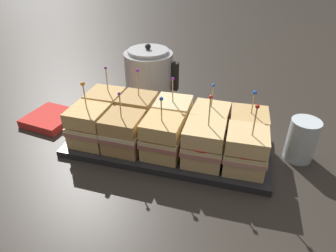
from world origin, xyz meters
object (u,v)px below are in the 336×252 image
object	(u,v)px
sandwich_back_far_left	(106,108)
napkin_stack	(51,118)
sandwich_front_center	(163,137)
sandwich_back_far_right	(248,129)
sandwich_front_far_right	(246,151)
sandwich_back_center	(173,117)
drinking_glass	(302,140)
kettle_steel	(149,75)
sandwich_front_far_left	(89,126)
serving_platter	(168,145)
sandwich_back_left	(138,113)
sandwich_front_left	(124,132)
sandwich_back_right	(210,124)
sandwich_front_right	(204,144)

from	to	relation	value
sandwich_back_far_left	napkin_stack	world-z (taller)	sandwich_back_far_left
sandwich_front_center	sandwich_back_far_right	xyz separation A→B (m)	(0.21, 0.10, -0.00)
sandwich_front_far_right	sandwich_back_center	world-z (taller)	sandwich_front_far_right
sandwich_back_far_right	drinking_glass	bearing A→B (deg)	0.46
sandwich_front_center	napkin_stack	xyz separation A→B (m)	(-0.40, 0.09, -0.06)
sandwich_back_center	sandwich_front_center	bearing A→B (deg)	-89.41
sandwich_back_center	kettle_steel	size ratio (longest dim) A/B	0.89
sandwich_front_far_left	kettle_steel	xyz separation A→B (m)	(0.06, 0.34, 0.02)
serving_platter	sandwich_back_left	size ratio (longest dim) A/B	3.02
sandwich_front_left	sandwich_back_left	xyz separation A→B (m)	(0.00, 0.11, 0.00)
sandwich_front_left	sandwich_back_right	xyz separation A→B (m)	(0.21, 0.10, 0.00)
sandwich_front_left	sandwich_back_far_right	size ratio (longest dim) A/B	1.03
sandwich_back_center	sandwich_front_left	bearing A→B (deg)	-134.57
sandwich_front_far_right	kettle_steel	xyz separation A→B (m)	(-0.36, 0.34, 0.02)
serving_platter	kettle_steel	bearing A→B (deg)	117.38
napkin_stack	sandwich_back_far_right	bearing A→B (deg)	1.27
napkin_stack	sandwich_back_left	bearing A→B (deg)	2.90
sandwich_front_far_right	sandwich_front_right	bearing A→B (deg)	-179.90
sandwich_front_right	napkin_stack	bearing A→B (deg)	170.05
sandwich_front_far_right	kettle_steel	bearing A→B (deg)	136.29
drinking_glass	napkin_stack	distance (m)	0.75
sandwich_front_center	sandwich_back_left	xyz separation A→B (m)	(-0.11, 0.10, 0.00)
sandwich_front_center	sandwich_front_far_right	bearing A→B (deg)	-0.29
napkin_stack	sandwich_front_left	bearing A→B (deg)	-17.10
sandwich_front_center	kettle_steel	world-z (taller)	kettle_steel
sandwich_back_left	sandwich_front_far_right	bearing A→B (deg)	-18.31
sandwich_front_right	sandwich_front_far_right	world-z (taller)	sandwich_front_right
sandwich_front_far_right	kettle_steel	world-z (taller)	sandwich_front_far_right
sandwich_back_right	drinking_glass	xyz separation A→B (m)	(0.24, 0.00, -0.01)
sandwich_back_left	sandwich_front_far_left	bearing A→B (deg)	-134.47
sandwich_front_right	sandwich_back_far_right	xyz separation A→B (m)	(0.10, 0.10, -0.00)
sandwich_front_far_left	sandwich_front_left	world-z (taller)	sandwich_front_far_left
sandwich_back_far_right	drinking_glass	world-z (taller)	sandwich_back_far_right
sandwich_front_right	sandwich_back_center	distance (m)	0.15
sandwich_front_right	sandwich_back_right	size ratio (longest dim) A/B	1.11
sandwich_front_left	sandwich_back_center	world-z (taller)	sandwich_back_center
sandwich_back_center	sandwich_back_far_left	bearing A→B (deg)	179.94
sandwich_back_far_left	drinking_glass	distance (m)	0.56
napkin_stack	kettle_steel	bearing A→B (deg)	45.39
sandwich_front_left	sandwich_front_right	xyz separation A→B (m)	(0.21, 0.00, 0.00)
sandwich_front_center	kettle_steel	size ratio (longest dim) A/B	0.86
kettle_steel	napkin_stack	xyz separation A→B (m)	(-0.25, -0.25, -0.08)
sandwich_back_center	kettle_steel	bearing A→B (deg)	122.32
sandwich_back_left	sandwich_back_right	xyz separation A→B (m)	(0.21, -0.00, -0.00)
sandwich_front_far_right	sandwich_back_left	size ratio (longest dim) A/B	1.00
sandwich_front_far_left	napkin_stack	distance (m)	0.22
sandwich_front_center	sandwich_back_far_right	distance (m)	0.23
serving_platter	sandwich_back_right	world-z (taller)	sandwich_back_right
serving_platter	sandwich_back_left	xyz separation A→B (m)	(-0.11, 0.05, 0.06)
sandwich_back_right	sandwich_back_center	bearing A→B (deg)	178.20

